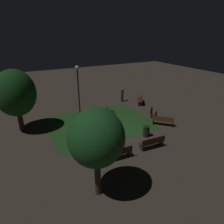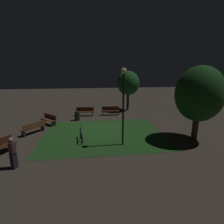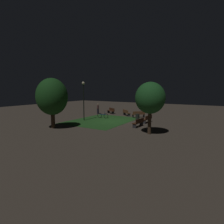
# 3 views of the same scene
# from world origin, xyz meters

# --- Properties ---
(ground_plane) EXTENTS (60.00, 60.00, 0.00)m
(ground_plane) POSITION_xyz_m (0.00, 0.00, 0.00)
(ground_plane) COLOR #473D33
(grass_lawn) EXTENTS (8.79, 6.82, 0.01)m
(grass_lawn) POSITION_xyz_m (-0.15, 1.39, 0.01)
(grass_lawn) COLOR #23511E
(grass_lawn) RESTS_ON ground
(bench_path_side) EXTENTS (1.83, 0.61, 0.88)m
(bench_path_side) POSITION_xyz_m (-1.34, -4.00, 0.48)
(bench_path_side) COLOR #422314
(bench_path_side) RESTS_ON ground
(bench_near_trees) EXTENTS (1.83, 0.61, 0.88)m
(bench_near_trees) POSITION_xyz_m (1.33, -4.00, 0.48)
(bench_near_trees) COLOR #422314
(bench_near_trees) RESTS_ON ground
(bench_back_row) EXTENTS (1.52, 1.69, 0.88)m
(bench_back_row) POSITION_xyz_m (5.04, 0.61, 0.48)
(bench_back_row) COLOR brown
(bench_back_row) RESTS_ON ground
(bench_lawn_edge) EXTENTS (1.37, 1.78, 0.88)m
(bench_lawn_edge) POSITION_xyz_m (5.98, 3.79, 0.48)
(bench_lawn_edge) COLOR #422314
(bench_lawn_edge) RESTS_ON ground
(bench_by_lamp) EXTENTS (1.60, 1.62, 0.88)m
(bench_by_lamp) POSITION_xyz_m (4.41, -1.62, 0.48)
(bench_by_lamp) COLOR brown
(bench_by_lamp) RESTS_ON ground
(tree_right_canopy) EXTENTS (3.06, 3.06, 4.98)m
(tree_right_canopy) POSITION_xyz_m (-6.29, 3.16, 3.14)
(tree_right_canopy) COLOR #423021
(tree_right_canopy) RESTS_ON ground
(tree_lawn_side) EXTENTS (2.55, 2.55, 4.51)m
(tree_lawn_side) POSITION_xyz_m (-3.61, -5.93, 3.13)
(tree_lawn_side) COLOR #423021
(tree_lawn_side) RESTS_ON ground
(lamp_post_plaza_west) EXTENTS (0.36, 0.36, 4.81)m
(lamp_post_plaza_west) POSITION_xyz_m (-1.22, 3.40, 3.24)
(lamp_post_plaza_west) COLOR black
(lamp_post_plaza_west) RESTS_ON ground
(trash_bin) EXTENTS (0.48, 0.48, 0.84)m
(trash_bin) POSITION_xyz_m (2.01, -2.45, 0.42)
(trash_bin) COLOR black
(trash_bin) RESTS_ON ground
(bicycle) EXTENTS (0.28, 1.62, 0.93)m
(bicycle) POSITION_xyz_m (1.44, 2.37, 0.34)
(bicycle) COLOR black
(bicycle) RESTS_ON ground
(pedestrian) EXTENTS (0.32, 0.33, 1.61)m
(pedestrian) POSITION_xyz_m (4.55, 5.37, 0.85)
(pedestrian) COLOR black
(pedestrian) RESTS_ON ground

